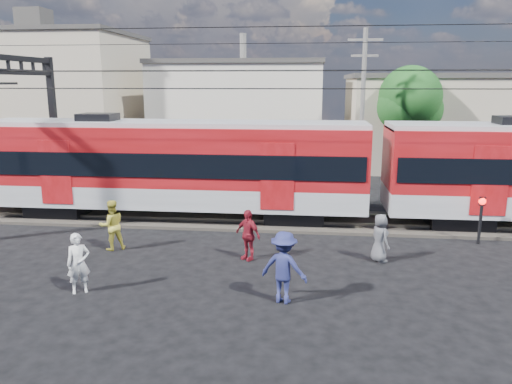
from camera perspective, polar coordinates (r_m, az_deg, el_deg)
ground at (r=13.95m, az=-8.19°, el=-12.04°), size 120.00×120.00×0.00m
track_bed at (r=21.32m, az=-2.89°, el=-3.06°), size 70.00×3.40×0.12m
rail_near at (r=20.57m, az=-3.22°, el=-3.30°), size 70.00×0.12×0.12m
rail_far at (r=22.00m, az=-2.58°, el=-2.24°), size 70.00×0.12×0.12m
commuter_train at (r=21.28m, az=-8.84°, el=3.23°), size 50.30×3.08×4.17m
catenary at (r=23.55m, az=-24.64°, el=9.83°), size 70.00×9.30×7.52m
building_west at (r=41.59m, az=-23.34°, el=9.93°), size 14.28×10.20×9.30m
building_midwest at (r=39.69m, az=-1.45°, el=9.40°), size 12.24×12.24×7.30m
building_mideast at (r=37.91m, az=22.84°, el=7.55°), size 16.32×10.20×6.30m
utility_pole_mid at (r=27.44m, az=12.07°, el=9.62°), size 1.80×0.24×8.50m
tree_near at (r=30.95m, az=17.48°, el=9.86°), size 3.82×3.64×6.72m
pedestrian_a at (r=14.77m, az=-19.63°, el=-7.69°), size 0.74×0.67×1.71m
pedestrian_b at (r=18.11m, az=-16.16°, el=-3.65°), size 1.09×1.04×1.77m
pedestrian_c at (r=13.33m, az=3.21°, el=-8.58°), size 1.42×1.06×1.95m
pedestrian_d at (r=16.46m, az=-0.95°, el=-4.90°), size 1.05×0.90×1.69m
pedestrian_e at (r=16.78m, az=13.99°, el=-5.11°), size 0.81×0.93×1.60m
crossing_signal at (r=19.65m, az=24.35°, el=-2.04°), size 0.25×0.25×1.75m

